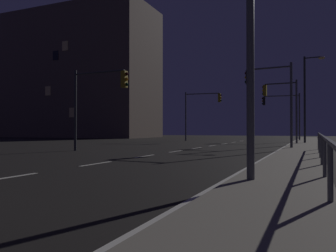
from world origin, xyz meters
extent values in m
plane|color=black|center=(0.00, 17.50, 0.00)|extent=(112.00, 112.00, 0.00)
cube|color=gray|center=(6.83, 17.50, 0.07)|extent=(2.20, 77.00, 0.14)
cube|color=silver|center=(0.00, 5.00, 0.01)|extent=(0.14, 2.00, 0.01)
cube|color=silver|center=(0.00, 9.00, 0.01)|extent=(0.14, 2.00, 0.01)
cube|color=silver|center=(0.00, 13.00, 0.01)|extent=(0.14, 2.00, 0.01)
cube|color=silver|center=(0.00, 17.00, 0.01)|extent=(0.14, 2.00, 0.01)
cube|color=silver|center=(0.00, 21.00, 0.01)|extent=(0.14, 2.00, 0.01)
cube|color=silver|center=(0.00, 25.00, 0.01)|extent=(0.14, 2.00, 0.01)
cube|color=silver|center=(0.00, 29.00, 0.01)|extent=(0.14, 2.00, 0.01)
cube|color=silver|center=(0.00, 33.00, 0.01)|extent=(0.14, 2.00, 0.01)
cube|color=silver|center=(0.00, 37.00, 0.01)|extent=(0.14, 2.00, 0.01)
cube|color=silver|center=(0.00, 41.00, 0.01)|extent=(0.14, 2.00, 0.01)
cube|color=silver|center=(0.00, 45.00, 0.01)|extent=(0.14, 2.00, 0.01)
cube|color=silver|center=(5.48, 22.50, 0.01)|extent=(0.14, 53.00, 0.01)
cylinder|color=#4C4C51|center=(6.08, 38.28, 2.72)|extent=(0.16, 0.16, 5.17)
cylinder|color=#4C4C51|center=(4.23, 38.08, 5.06)|extent=(3.72, 0.51, 0.11)
cube|color=black|center=(2.37, 37.88, 4.53)|extent=(0.31, 0.37, 0.95)
sphere|color=black|center=(2.22, 37.86, 4.83)|extent=(0.20, 0.20, 0.20)
sphere|color=orange|center=(2.22, 37.86, 4.53)|extent=(0.20, 0.20, 0.20)
sphere|color=black|center=(2.22, 37.86, 4.23)|extent=(0.20, 0.20, 0.20)
cylinder|color=#2D3033|center=(-5.96, 15.30, 2.47)|extent=(0.16, 0.16, 4.95)
cylinder|color=#2D3033|center=(-4.20, 15.25, 4.70)|extent=(3.52, 0.21, 0.11)
cube|color=olive|center=(-2.44, 15.20, 4.17)|extent=(0.29, 0.35, 0.95)
sphere|color=black|center=(-2.28, 15.19, 4.47)|extent=(0.20, 0.20, 0.20)
sphere|color=orange|center=(-2.28, 15.19, 4.17)|extent=(0.20, 0.20, 0.20)
sphere|color=black|center=(-2.28, 15.19, 3.87)|extent=(0.20, 0.20, 0.20)
cylinder|color=#4C4C51|center=(6.21, 21.52, 2.88)|extent=(0.16, 0.16, 5.49)
cylinder|color=#4C4C51|center=(4.83, 21.63, 5.38)|extent=(2.77, 0.32, 0.11)
cube|color=black|center=(3.44, 21.73, 4.85)|extent=(0.30, 0.36, 0.95)
sphere|color=black|center=(3.29, 21.74, 5.15)|extent=(0.20, 0.20, 0.20)
sphere|color=orange|center=(3.29, 21.74, 4.85)|extent=(0.20, 0.20, 0.20)
sphere|color=black|center=(3.29, 21.74, 4.55)|extent=(0.20, 0.20, 0.20)
cylinder|color=#4C4C51|center=(-6.08, 35.30, 2.82)|extent=(0.16, 0.16, 5.63)
cylinder|color=#4C4C51|center=(-4.13, 35.45, 5.38)|extent=(3.91, 0.40, 0.11)
cube|color=olive|center=(-2.18, 35.59, 4.86)|extent=(0.30, 0.36, 0.95)
sphere|color=black|center=(-2.03, 35.60, 5.16)|extent=(0.20, 0.20, 0.20)
sphere|color=orange|center=(-2.03, 35.60, 4.86)|extent=(0.20, 0.20, 0.20)
sphere|color=black|center=(-2.03, 35.60, 4.56)|extent=(0.20, 0.20, 0.20)
cylinder|color=#4C4C51|center=(6.19, 29.03, 2.84)|extent=(0.16, 0.16, 5.39)
cylinder|color=#38383D|center=(4.88, 29.13, 5.28)|extent=(2.62, 0.32, 0.11)
cube|color=olive|center=(3.58, 29.24, 4.76)|extent=(0.31, 0.36, 0.95)
sphere|color=black|center=(3.42, 29.25, 5.06)|extent=(0.20, 0.20, 0.20)
sphere|color=orange|center=(3.42, 29.25, 4.76)|extent=(0.20, 0.20, 0.20)
sphere|color=black|center=(3.42, 29.25, 4.46)|extent=(0.20, 0.20, 0.20)
cylinder|color=#2D3033|center=(6.79, 30.70, 3.95)|extent=(0.18, 0.18, 7.62)
cylinder|color=#2D3033|center=(7.48, 30.64, 7.61)|extent=(1.39, 0.21, 0.10)
ellipsoid|color=#F9D172|center=(8.17, 30.58, 7.51)|extent=(0.56, 0.36, 0.24)
cylinder|color=#4C4C51|center=(6.20, 6.25, 3.54)|extent=(0.18, 0.18, 6.80)
cylinder|color=#59595E|center=(7.78, 4.28, 0.61)|extent=(0.09, 0.09, 0.95)
cylinder|color=#59595E|center=(7.78, 7.42, 0.61)|extent=(0.09, 0.09, 0.95)
cylinder|color=#59595E|center=(7.78, 10.56, 0.61)|extent=(0.09, 0.09, 0.95)
cylinder|color=#59595E|center=(7.78, 13.70, 0.61)|extent=(0.09, 0.09, 0.95)
cylinder|color=#59595E|center=(7.78, 16.84, 0.61)|extent=(0.09, 0.09, 0.95)
cylinder|color=#59595E|center=(7.78, 19.98, 0.61)|extent=(0.09, 0.09, 0.95)
cube|color=slate|center=(7.78, 8.99, 1.09)|extent=(0.06, 21.98, 0.06)
cube|color=brown|center=(-30.00, 47.31, 10.83)|extent=(25.97, 11.84, 21.66)
cube|color=#EACC7A|center=(-28.65, 41.35, 14.57)|extent=(1.10, 0.06, 1.50)
cube|color=#EACC7A|center=(-27.21, 41.35, 3.97)|extent=(1.10, 0.06, 1.50)
cube|color=#EACC7A|center=(-32.08, 41.35, 7.58)|extent=(1.10, 0.06, 1.50)
cube|color=black|center=(-30.54, 41.35, 13.21)|extent=(1.10, 0.06, 1.50)
camera|label=1|loc=(7.55, -1.74, 1.29)|focal=36.54mm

